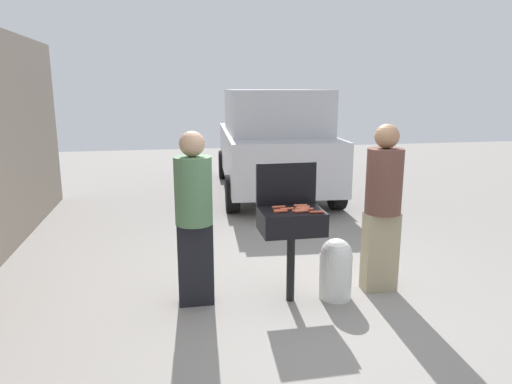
% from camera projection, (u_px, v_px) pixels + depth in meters
% --- Properties ---
extents(ground_plane, '(24.00, 24.00, 0.00)m').
position_uv_depth(ground_plane, '(299.00, 300.00, 4.65)').
color(ground_plane, gray).
extents(bbq_grill, '(0.60, 0.44, 0.92)m').
position_uv_depth(bbq_grill, '(291.00, 225.00, 4.47)').
color(bbq_grill, black).
rests_on(bbq_grill, ground).
extents(grill_lid_open, '(0.60, 0.05, 0.42)m').
position_uv_depth(grill_lid_open, '(286.00, 184.00, 4.60)').
color(grill_lid_open, black).
rests_on(grill_lid_open, bbq_grill).
extents(hot_dog_0, '(0.13, 0.03, 0.03)m').
position_uv_depth(hot_dog_0, '(287.00, 209.00, 4.43)').
color(hot_dog_0, '#B74C33').
rests_on(hot_dog_0, bbq_grill).
extents(hot_dog_1, '(0.13, 0.04, 0.03)m').
position_uv_depth(hot_dog_1, '(316.00, 212.00, 4.32)').
color(hot_dog_1, '#AD4228').
rests_on(hot_dog_1, bbq_grill).
extents(hot_dog_2, '(0.13, 0.03, 0.03)m').
position_uv_depth(hot_dog_2, '(279.00, 207.00, 4.50)').
color(hot_dog_2, '#B74C33').
rests_on(hot_dog_2, bbq_grill).
extents(hot_dog_3, '(0.13, 0.03, 0.03)m').
position_uv_depth(hot_dog_3, '(301.00, 211.00, 4.35)').
color(hot_dog_3, '#B74C33').
rests_on(hot_dog_3, bbq_grill).
extents(hot_dog_4, '(0.13, 0.03, 0.03)m').
position_uv_depth(hot_dog_4, '(280.00, 210.00, 4.39)').
color(hot_dog_4, '#AD4228').
rests_on(hot_dog_4, bbq_grill).
extents(hot_dog_5, '(0.13, 0.03, 0.03)m').
position_uv_depth(hot_dog_5, '(281.00, 211.00, 4.34)').
color(hot_dog_5, '#AD4228').
rests_on(hot_dog_5, bbq_grill).
extents(hot_dog_6, '(0.13, 0.03, 0.03)m').
position_uv_depth(hot_dog_6, '(307.00, 209.00, 4.41)').
color(hot_dog_6, '#B74C33').
rests_on(hot_dog_6, bbq_grill).
extents(hot_dog_7, '(0.13, 0.03, 0.03)m').
position_uv_depth(hot_dog_7, '(301.00, 206.00, 4.55)').
color(hot_dog_7, '#C6593D').
rests_on(hot_dog_7, bbq_grill).
extents(hot_dog_8, '(0.13, 0.03, 0.03)m').
position_uv_depth(hot_dog_8, '(303.00, 207.00, 4.50)').
color(hot_dog_8, '#C6593D').
rests_on(hot_dog_8, bbq_grill).
extents(hot_dog_9, '(0.13, 0.03, 0.03)m').
position_uv_depth(hot_dog_9, '(302.00, 208.00, 4.45)').
color(hot_dog_9, '#C6593D').
rests_on(hot_dog_9, bbq_grill).
extents(hot_dog_10, '(0.13, 0.04, 0.03)m').
position_uv_depth(hot_dog_10, '(299.00, 211.00, 4.37)').
color(hot_dog_10, '#C6593D').
rests_on(hot_dog_10, bbq_grill).
extents(propane_tank, '(0.32, 0.32, 0.62)m').
position_uv_depth(propane_tank, '(336.00, 267.00, 4.63)').
color(propane_tank, silver).
rests_on(propane_tank, ground).
extents(person_left, '(0.35, 0.35, 1.68)m').
position_uv_depth(person_left, '(194.00, 213.00, 4.38)').
color(person_left, black).
rests_on(person_left, ground).
extents(person_right, '(0.36, 0.36, 1.72)m').
position_uv_depth(person_right, '(383.00, 203.00, 4.69)').
color(person_right, gray).
rests_on(person_right, ground).
extents(parked_minivan, '(2.30, 4.53, 2.02)m').
position_uv_depth(parked_minivan, '(273.00, 141.00, 9.23)').
color(parked_minivan, '#B7B7BC').
rests_on(parked_minivan, ground).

